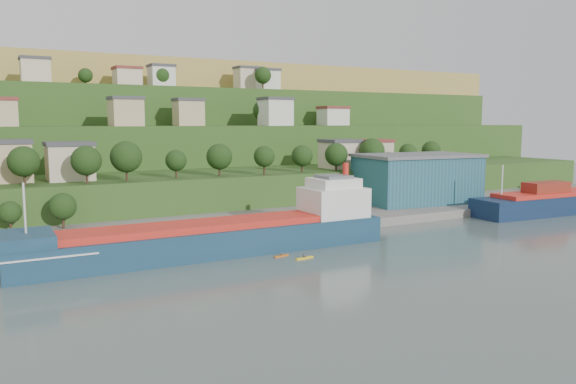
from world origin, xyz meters
TOP-DOWN VIEW (x-y plane):
  - ground at (0.00, 0.00)m, footprint 500.00×500.00m
  - quay at (20.00, 28.00)m, footprint 220.00×26.00m
  - hillside at (-0.02, 168.70)m, footprint 360.00×210.74m
  - cargo_ship_near at (-13.55, 8.75)m, footprint 66.22×10.72m
  - cargo_ship_far at (86.27, 9.15)m, footprint 60.69×13.63m
  - warehouse at (50.86, 31.00)m, footprint 32.61×21.77m
  - dinghy at (-39.82, 17.15)m, footprint 3.80×2.71m
  - kayak_orange at (-5.70, 1.45)m, footprint 2.92×1.02m
  - kayak_yellow at (-3.00, -1.88)m, footprint 3.51×1.03m

SIDE VIEW (x-z plane):
  - ground at x=0.00m, z-range 0.00..0.00m
  - quay at x=20.00m, z-range -2.00..2.00m
  - hillside at x=-0.02m, z-range -47.92..48.08m
  - kayak_orange at x=-5.70m, z-range -0.15..0.57m
  - kayak_yellow at x=-3.00m, z-range -0.18..0.69m
  - dinghy at x=-39.82m, z-range 1.20..1.91m
  - cargo_ship_far at x=86.27m, z-range -5.59..10.76m
  - cargo_ship_near at x=-13.55m, z-range -5.79..11.23m
  - warehouse at x=50.86m, z-range 2.03..14.83m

